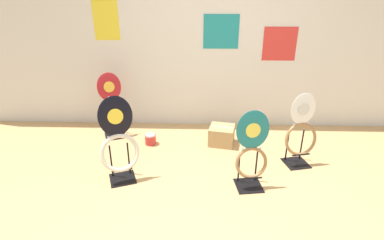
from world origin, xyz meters
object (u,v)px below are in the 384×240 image
object	(u,v)px
toilet_seat_display_white_plain	(301,132)
toilet_seat_display_crimson_swirl	(112,108)
toilet_seat_display_jazz_black	(119,144)
toilet_seat_display_teal_sax	(251,153)
paint_can	(150,139)
storage_box	(222,135)

from	to	relation	value
toilet_seat_display_white_plain	toilet_seat_display_crimson_swirl	world-z (taller)	toilet_seat_display_crimson_swirl
toilet_seat_display_jazz_black	toilet_seat_display_teal_sax	xyz separation A→B (m)	(1.42, -0.09, -0.04)
toilet_seat_display_teal_sax	paint_can	distance (m)	1.58
toilet_seat_display_teal_sax	storage_box	xyz separation A→B (m)	(-0.24, 0.98, -0.29)
toilet_seat_display_jazz_black	paint_can	world-z (taller)	toilet_seat_display_jazz_black
toilet_seat_display_white_plain	paint_can	bearing A→B (deg)	166.51
toilet_seat_display_jazz_black	toilet_seat_display_white_plain	world-z (taller)	toilet_seat_display_jazz_black
toilet_seat_display_crimson_swirl	paint_can	size ratio (longest dim) A/B	5.92
toilet_seat_display_crimson_swirl	paint_can	bearing A→B (deg)	-23.42
toilet_seat_display_white_plain	storage_box	world-z (taller)	toilet_seat_display_white_plain
toilet_seat_display_white_plain	storage_box	size ratio (longest dim) A/B	2.34
storage_box	toilet_seat_display_white_plain	bearing A→B (deg)	-29.25
toilet_seat_display_white_plain	paint_can	xyz separation A→B (m)	(-1.89, 0.45, -0.36)
toilet_seat_display_jazz_black	storage_box	size ratio (longest dim) A/B	2.51
toilet_seat_display_teal_sax	paint_can	world-z (taller)	toilet_seat_display_teal_sax
toilet_seat_display_white_plain	toilet_seat_display_teal_sax	distance (m)	0.81
toilet_seat_display_white_plain	paint_can	size ratio (longest dim) A/B	5.82
toilet_seat_display_crimson_swirl	toilet_seat_display_white_plain	bearing A→B (deg)	-15.90
paint_can	storage_box	world-z (taller)	storage_box
toilet_seat_display_jazz_black	toilet_seat_display_white_plain	distance (m)	2.11
toilet_seat_display_white_plain	storage_box	bearing A→B (deg)	150.75
toilet_seat_display_white_plain	toilet_seat_display_crimson_swirl	distance (m)	2.55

